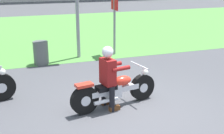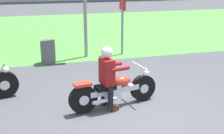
{
  "view_description": "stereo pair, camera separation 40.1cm",
  "coord_description": "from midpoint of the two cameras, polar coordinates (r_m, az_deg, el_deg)",
  "views": [
    {
      "loc": [
        -2.28,
        -5.11,
        2.8
      ],
      "look_at": [
        -0.29,
        0.59,
        0.85
      ],
      "focal_mm": 46.39,
      "sensor_mm": 36.0,
      "label": 1
    },
    {
      "loc": [
        -1.9,
        -5.23,
        2.8
      ],
      "look_at": [
        -0.29,
        0.59,
        0.85
      ],
      "focal_mm": 46.39,
      "sensor_mm": 36.0,
      "label": 2
    }
  ],
  "objects": [
    {
      "name": "ground",
      "position": [
        6.24,
        2.46,
        -8.77
      ],
      "size": [
        120.0,
        120.0,
        0.0
      ],
      "primitive_type": "plane",
      "color": "#4C4C51"
    },
    {
      "name": "grass_verge",
      "position": [
        15.48,
        -11.31,
        7.14
      ],
      "size": [
        60.0,
        12.0,
        0.01
      ],
      "primitive_type": "cube",
      "color": "#549342",
      "rests_on": "ground"
    },
    {
      "name": "motorcycle_lead",
      "position": [
        6.32,
        -1.16,
        -4.6
      ],
      "size": [
        2.06,
        0.72,
        0.86
      ],
      "rotation": [
        0.0,
        0.0,
        0.18
      ],
      "color": "black",
      "rests_on": "ground"
    },
    {
      "name": "rider_lead",
      "position": [
        6.1,
        -2.58,
        -1.18
      ],
      "size": [
        0.6,
        0.53,
        1.39
      ],
      "rotation": [
        0.0,
        0.0,
        0.18
      ],
      "color": "black",
      "rests_on": "ground"
    },
    {
      "name": "trash_can",
      "position": [
        9.62,
        -15.01,
        2.69
      ],
      "size": [
        0.47,
        0.47,
        0.76
      ],
      "primitive_type": "cylinder",
      "color": "#595E5B",
      "rests_on": "ground"
    },
    {
      "name": "sign_banner",
      "position": [
        10.27,
        -0.64,
        11.87
      ],
      "size": [
        0.08,
        0.6,
        2.6
      ],
      "color": "gray",
      "rests_on": "ground"
    }
  ]
}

